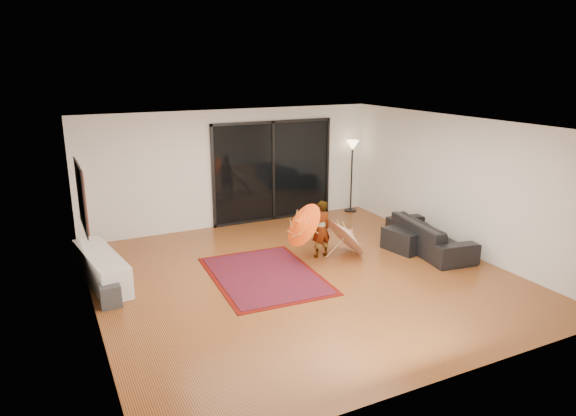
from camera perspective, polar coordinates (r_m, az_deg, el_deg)
floor at (r=9.26m, az=1.69°, el=-7.64°), size 7.00×7.00×0.00m
ceiling at (r=8.56m, az=1.83°, el=9.19°), size 7.00×7.00×0.00m
wall_back at (r=11.94m, az=-6.14°, el=4.41°), size 7.00×0.00×7.00m
wall_front at (r=6.12m, az=17.40°, el=-7.34°), size 7.00×0.00×7.00m
wall_left at (r=7.88m, az=-21.40°, el=-2.54°), size 0.00×7.00×7.00m
wall_right at (r=10.86m, az=18.33°, el=2.56°), size 0.00×7.00×7.00m
sliding_door at (r=12.31m, az=-1.69°, el=4.12°), size 3.06×0.07×2.40m
painting at (r=8.76m, az=-21.98°, el=1.22°), size 0.04×1.28×1.08m
media_console at (r=9.50m, az=-20.02°, el=-6.25°), size 0.76×2.00×0.54m
speaker at (r=8.60m, az=-19.15°, el=-9.18°), size 0.31×0.31×0.35m
persian_rug at (r=9.31m, az=-2.60°, el=-7.47°), size 1.97×2.65×0.02m
sofa at (r=10.83m, az=15.43°, el=-2.92°), size 1.15×2.27×0.63m
ottoman at (r=10.79m, az=13.15°, el=-3.35°), size 0.90×0.90×0.45m
floor_lamp at (r=13.08m, az=7.15°, el=5.79°), size 0.31×0.31×1.83m
child at (r=10.01m, az=3.68°, el=-2.34°), size 0.44×0.31×1.15m
parasol_orange at (r=9.67m, az=1.01°, el=-1.96°), size 0.64×0.90×0.91m
parasol_white at (r=10.22m, az=7.02°, el=-2.47°), size 0.77×0.98×0.99m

